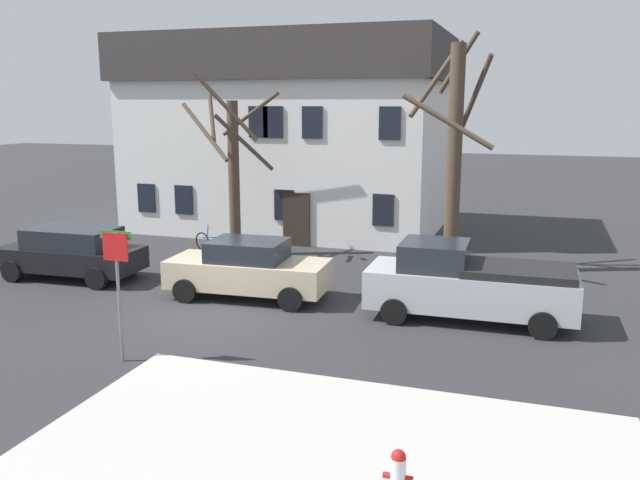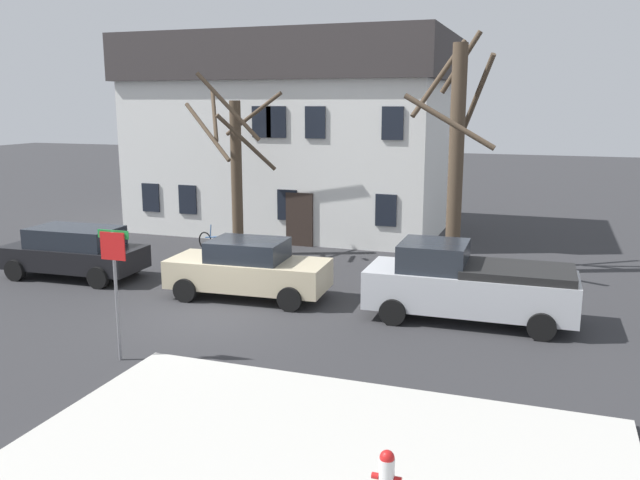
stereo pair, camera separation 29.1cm
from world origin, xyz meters
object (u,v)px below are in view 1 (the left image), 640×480
Objects in this scene: tree_bare_near at (233,166)px; pickup_truck_silver at (468,283)px; car_beige_sedan at (248,269)px; fire_hydrant at (398,474)px; building_main at (289,133)px; street_sign_pole at (117,271)px; tree_bare_mid at (454,150)px; car_black_wagon at (72,252)px; bicycle_leaning at (212,243)px.

tree_bare_near reaches higher than pickup_truck_silver.
fire_hydrant is at bearing -54.47° from car_beige_sedan.
tree_bare_near is 10.40m from pickup_truck_silver.
street_sign_pole is (2.20, -15.96, -2.21)m from building_main.
car_black_wagon is (-11.36, -4.58, -3.17)m from tree_bare_mid.
tree_bare_near is 7.88m from tree_bare_mid.
pickup_truck_silver is (6.21, -0.00, 0.12)m from car_beige_sedan.
tree_bare_mid is at bearing -36.57° from building_main.
building_main is 17.78× the size of fire_hydrant.
pickup_truck_silver reaches higher than car_beige_sedan.
pickup_truck_silver is (8.93, -4.79, -2.32)m from tree_bare_near.
building_main is 5.97m from tree_bare_near.
pickup_truck_silver is at bearing -77.16° from tree_bare_mid.
tree_bare_mid is (7.94, -5.89, -0.21)m from building_main.
bicycle_leaning is at bearing 178.81° from tree_bare_mid.
bicycle_leaning is at bearing 107.02° from street_sign_pole.
pickup_truck_silver reaches higher than fire_hydrant.
car_beige_sedan is at bearing -52.95° from bicycle_leaning.
fire_hydrant is (9.00, -19.34, -3.72)m from building_main.
building_main is 6.96m from bicycle_leaning.
tree_bare_mid is 7.70m from car_beige_sedan.
tree_bare_near is (0.10, -5.89, -0.95)m from building_main.
bicycle_leaning is (-8.88, 0.18, -3.66)m from tree_bare_mid.
tree_bare_near is 1.40× the size of car_beige_sedan.
tree_bare_near is 0.84× the size of tree_bare_mid.
tree_bare_mid is 5.80m from pickup_truck_silver.
car_beige_sedan is 0.88× the size of pickup_truck_silver.
car_black_wagon is (-3.52, -4.58, -2.42)m from tree_bare_near.
car_beige_sedan is at bearing -75.22° from building_main.
bicycle_leaning is at bearing 153.45° from pickup_truck_silver.
tree_bare_mid is 11.76m from street_sign_pole.
car_beige_sedan is at bearing 125.53° from fire_hydrant.
building_main is 14.37m from pickup_truck_silver.
fire_hydrant is at bearing -85.50° from tree_bare_mid.
car_beige_sedan reaches higher than fire_hydrant.
building_main is 2.55× the size of pickup_truck_silver.
car_black_wagon is 1.57× the size of street_sign_pole.
car_beige_sedan is 2.80× the size of bicycle_leaning.
fire_hydrant is (1.06, -13.45, -3.52)m from tree_bare_mid.
car_black_wagon is 0.86× the size of pickup_truck_silver.
pickup_truck_silver reaches higher than car_black_wagon.
tree_bare_near is 2.26× the size of street_sign_pole.
street_sign_pole reaches higher than car_beige_sedan.
car_beige_sedan reaches higher than car_black_wagon.
building_main is 4.67× the size of street_sign_pole.
tree_bare_near is at bearing 119.59° from car_beige_sedan.
tree_bare_near is 16.36m from fire_hydrant.
fire_hydrant is 7.74m from street_sign_pole.
tree_bare_mid is 13.94m from fire_hydrant.
tree_bare_mid is 9.61m from bicycle_leaning.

